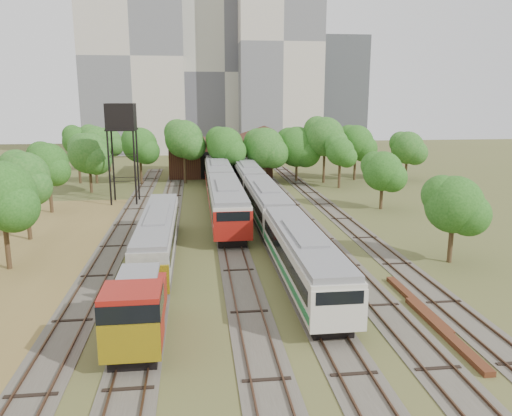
{
  "coord_description": "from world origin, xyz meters",
  "views": [
    {
      "loc": [
        -4.85,
        -23.81,
        12.27
      ],
      "look_at": [
        0.45,
        20.14,
        2.5
      ],
      "focal_mm": 35.0,
      "sensor_mm": 36.0,
      "label": 1
    }
  ],
  "objects": [
    {
      "name": "railcar_green_set",
      "position": [
        2.0,
        24.52,
        1.92
      ],
      "size": [
        2.94,
        52.07,
        3.63
      ],
      "color": "black",
      "rests_on": "ground"
    },
    {
      "name": "tower_far_right",
      "position": [
        34.0,
        110.0,
        14.0
      ],
      "size": [
        12.0,
        12.0,
        28.0
      ],
      "primitive_type": "cube",
      "color": "#404448",
      "rests_on": "ground"
    },
    {
      "name": "water_tower",
      "position": [
        -13.38,
        36.26,
        9.86
      ],
      "size": [
        3.38,
        3.38,
        11.7
      ],
      "color": "black",
      "rests_on": "ground"
    },
    {
      "name": "tracks",
      "position": [
        -0.67,
        25.0,
        0.04
      ],
      "size": [
        24.6,
        80.0,
        0.19
      ],
      "color": "#4C473D",
      "rests_on": "ground"
    },
    {
      "name": "tree_band_right",
      "position": [
        14.98,
        26.22,
        4.57
      ],
      "size": [
        5.97,
        36.59,
        7.05
      ],
      "color": "#382616",
      "rests_on": "ground"
    },
    {
      "name": "railcar_red_set",
      "position": [
        -2.0,
        32.44,
        2.13
      ],
      "size": [
        3.25,
        34.57,
        4.03
      ],
      "color": "black",
      "rests_on": "ground"
    },
    {
      "name": "old_grey_coach",
      "position": [
        -8.0,
        14.96,
        1.81
      ],
      "size": [
        2.68,
        18.0,
        3.31
      ],
      "color": "black",
      "rests_on": "ground"
    },
    {
      "name": "tower_centre",
      "position": [
        2.0,
        100.0,
        18.0
      ],
      "size": [
        20.0,
        18.0,
        36.0
      ],
      "primitive_type": "cube",
      "color": "#B1AFA1",
      "rests_on": "ground"
    },
    {
      "name": "tree_band_left",
      "position": [
        -19.54,
        29.59,
        5.38
      ],
      "size": [
        7.9,
        76.54,
        8.26
      ],
      "color": "#382616",
      "rests_on": "ground"
    },
    {
      "name": "shunter_locomotive",
      "position": [
        -8.0,
        0.05,
        1.76
      ],
      "size": [
        2.79,
        8.1,
        3.66
      ],
      "color": "black",
      "rests_on": "ground"
    },
    {
      "name": "maintenance_shed",
      "position": [
        -1.0,
        57.98,
        2.91
      ],
      "size": [
        16.45,
        11.55,
        7.58
      ],
      "color": "#391B15",
      "rests_on": "ground"
    },
    {
      "name": "rail_pile_far",
      "position": [
        8.2,
        3.12,
        0.14
      ],
      "size": [
        0.52,
        8.36,
        0.27
      ],
      "primitive_type": "cube",
      "color": "#562B18",
      "rests_on": "ground"
    },
    {
      "name": "railcar_rear",
      "position": [
        -2.0,
        59.69,
        1.75
      ],
      "size": [
        2.68,
        16.08,
        3.3
      ],
      "color": "black",
      "rests_on": "ground"
    },
    {
      "name": "rail_pile_near",
      "position": [
        8.0,
        -0.72,
        0.14
      ],
      "size": [
        0.57,
        8.61,
        0.29
      ],
      "primitive_type": "cube",
      "color": "#562B18",
      "rests_on": "ground"
    },
    {
      "name": "tower_left",
      "position": [
        -18.0,
        95.0,
        21.0
      ],
      "size": [
        22.0,
        16.0,
        42.0
      ],
      "primitive_type": "cube",
      "color": "beige",
      "rests_on": "ground"
    },
    {
      "name": "ground",
      "position": [
        0.0,
        0.0,
        0.0
      ],
      "size": [
        240.0,
        240.0,
        0.0
      ],
      "primitive_type": "plane",
      "color": "#475123",
      "rests_on": "ground"
    },
    {
      "name": "tree_band_far",
      "position": [
        5.22,
        48.99,
        5.72
      ],
      "size": [
        51.14,
        8.5,
        9.63
      ],
      "color": "#382616",
      "rests_on": "ground"
    },
    {
      "name": "tower_right",
      "position": [
        14.0,
        92.0,
        24.0
      ],
      "size": [
        18.0,
        16.0,
        48.0
      ],
      "primitive_type": "cube",
      "color": "beige",
      "rests_on": "ground"
    }
  ]
}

